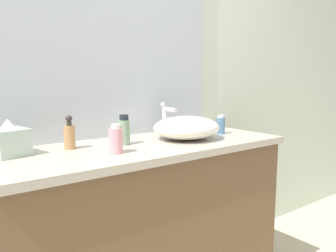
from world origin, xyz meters
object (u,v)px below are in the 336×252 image
at_px(sink_basin, 187,128).
at_px(spray_can, 116,140).
at_px(tissue_box, 9,141).
at_px(soap_dispenser, 69,135).
at_px(perfume_bottle, 124,131).
at_px(lotion_bottle, 221,125).

distance_m(sink_basin, spray_can, 0.47).
bearing_deg(tissue_box, soap_dispenser, -3.39).
bearing_deg(perfume_bottle, spray_can, -130.00).
bearing_deg(sink_basin, spray_can, -169.81).
bearing_deg(perfume_bottle, sink_basin, -10.36).
bearing_deg(sink_basin, soap_dispenser, 168.53).
distance_m(sink_basin, soap_dispenser, 0.60).
bearing_deg(tissue_box, sink_basin, -9.10).
distance_m(sink_basin, tissue_box, 0.85).
height_order(soap_dispenser, spray_can, soap_dispenser).
height_order(lotion_bottle, spray_can, spray_can).
distance_m(sink_basin, lotion_bottle, 0.26).
relative_size(lotion_bottle, spray_can, 0.87).
bearing_deg(spray_can, tissue_box, 150.03).
height_order(sink_basin, perfume_bottle, perfume_bottle).
bearing_deg(lotion_bottle, perfume_bottle, 174.46).
height_order(soap_dispenser, tissue_box, soap_dispenser).
xyz_separation_m(sink_basin, spray_can, (-0.46, -0.08, -0.00)).
bearing_deg(soap_dispenser, spray_can, -57.94).
bearing_deg(lotion_bottle, sink_basin, -179.12).
distance_m(lotion_bottle, tissue_box, 1.11).
xyz_separation_m(lotion_bottle, perfume_bottle, (-0.60, 0.06, 0.01)).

